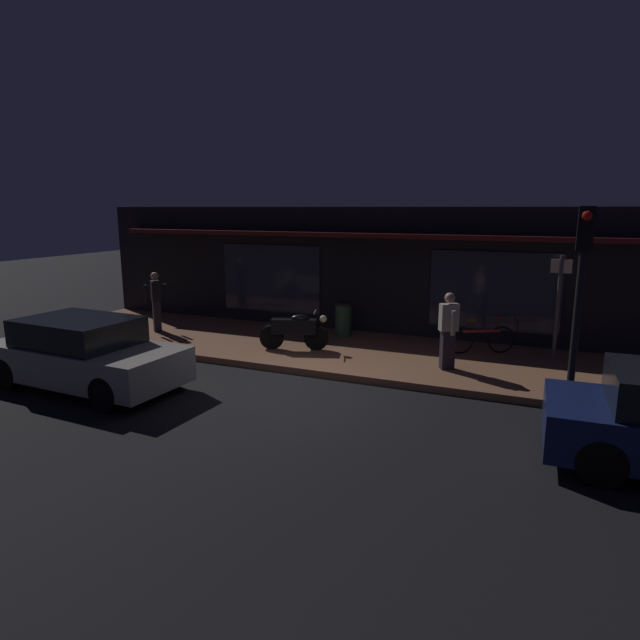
% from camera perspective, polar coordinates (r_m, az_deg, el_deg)
% --- Properties ---
extents(ground_plane, '(60.00, 60.00, 0.00)m').
position_cam_1_polar(ground_plane, '(10.84, -2.83, -7.50)').
color(ground_plane, black).
extents(sidewalk_slab, '(18.00, 4.00, 0.15)m').
position_cam_1_polar(sidewalk_slab, '(13.45, 2.85, -3.34)').
color(sidewalk_slab, brown).
rests_on(sidewalk_slab, ground_plane).
extents(storefront_building, '(18.00, 3.30, 3.60)m').
position_cam_1_polar(storefront_building, '(16.30, 7.16, 5.43)').
color(storefront_building, black).
rests_on(storefront_building, ground_plane).
extents(motorcycle, '(1.65, 0.77, 0.97)m').
position_cam_1_polar(motorcycle, '(13.23, -2.62, -1.03)').
color(motorcycle, black).
rests_on(motorcycle, sidewalk_slab).
extents(bicycle_parked, '(1.49, 0.80, 0.91)m').
position_cam_1_polar(bicycle_parked, '(13.45, 16.57, -1.91)').
color(bicycle_parked, black).
rests_on(bicycle_parked, sidewalk_slab).
extents(person_photographer, '(0.49, 0.50, 1.67)m').
position_cam_1_polar(person_photographer, '(15.83, -16.90, 1.99)').
color(person_photographer, '#28232D').
rests_on(person_photographer, sidewalk_slab).
extents(person_bystander, '(0.44, 0.57, 1.67)m').
position_cam_1_polar(person_bystander, '(11.86, 13.38, -0.96)').
color(person_bystander, '#28232D').
rests_on(person_bystander, sidewalk_slab).
extents(sign_post, '(0.44, 0.09, 2.40)m').
position_cam_1_polar(sign_post, '(13.27, 23.82, 1.81)').
color(sign_post, '#47474C').
rests_on(sign_post, sidewalk_slab).
extents(trash_bin, '(0.48, 0.48, 0.93)m').
position_cam_1_polar(trash_bin, '(14.65, 2.48, 0.12)').
color(trash_bin, '#2D4C33').
rests_on(trash_bin, sidewalk_slab).
extents(traffic_light_pole, '(0.24, 0.33, 3.60)m').
position_cam_1_polar(traffic_light_pole, '(9.73, 25.79, 4.13)').
color(traffic_light_pole, black).
rests_on(traffic_light_pole, ground_plane).
extents(parked_car_near, '(4.17, 1.94, 1.42)m').
position_cam_1_polar(parked_car_near, '(11.85, -23.62, -3.26)').
color(parked_car_near, black).
rests_on(parked_car_near, ground_plane).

